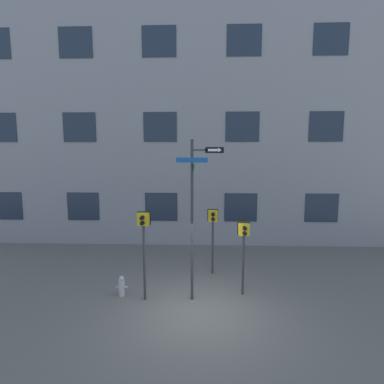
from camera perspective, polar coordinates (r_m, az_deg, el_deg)
The scene contains 7 objects.
ground_plane at distance 9.58m, azimuth 1.37°, elevation -21.82°, with size 60.00×60.00×0.00m, color #595651.
building_facade at distance 15.20m, azimuth 1.75°, elevation 12.19°, with size 24.00×0.63×11.89m.
street_sign_pole at distance 9.29m, azimuth 0.45°, elevation -3.08°, with size 1.44×0.74×5.10m.
pedestrian_signal_left at distance 9.55m, azimuth -9.20°, elevation -7.41°, with size 0.41×0.40×2.86m.
pedestrian_signal_right at distance 10.00m, azimuth 9.82°, elevation -8.69°, with size 0.40×0.40×2.44m.
pedestrian_signal_across at distance 11.57m, azimuth 3.99°, elevation -5.89°, with size 0.42×0.40×2.53m.
fire_hydrant at distance 10.59m, azimuth -13.25°, elevation -17.05°, with size 0.36×0.20×0.68m.
Camera 1 is at (0.08, -8.36, 4.68)m, focal length 28.00 mm.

